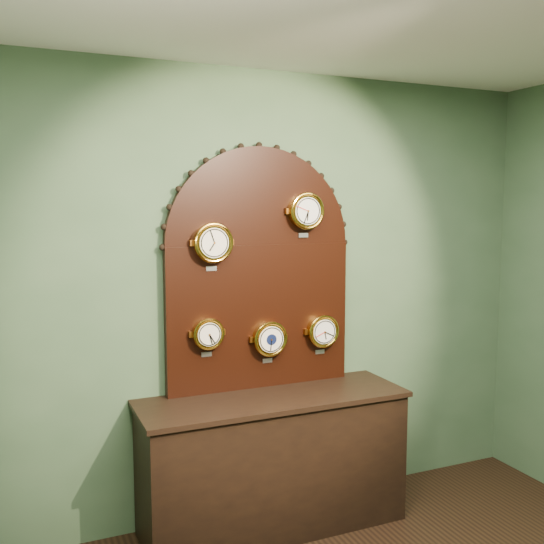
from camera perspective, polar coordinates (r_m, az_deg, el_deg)
name	(u,v)px	position (r m, az deg, el deg)	size (l,w,h in m)	color
wall_back	(256,296)	(3.86, -1.47, -2.28)	(4.00, 4.00, 0.00)	#446142
shop_counter	(273,464)	(3.90, 0.12, -17.53)	(1.60, 0.50, 0.80)	black
display_board	(259,261)	(3.78, -1.20, 1.00)	(1.26, 0.06, 1.53)	black
roman_clock	(213,243)	(3.60, -5.56, 2.74)	(0.24, 0.08, 0.29)	gold
arabic_clock	(306,211)	(3.82, 3.18, 5.71)	(0.23, 0.08, 0.28)	gold
hygrometer	(208,334)	(3.67, -6.02, -5.75)	(0.19, 0.08, 0.24)	gold
barometer	(269,339)	(3.81, -0.24, -6.25)	(0.22, 0.08, 0.27)	gold
tide_clock	(322,331)	(3.97, 4.73, -5.52)	(0.21, 0.08, 0.27)	gold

